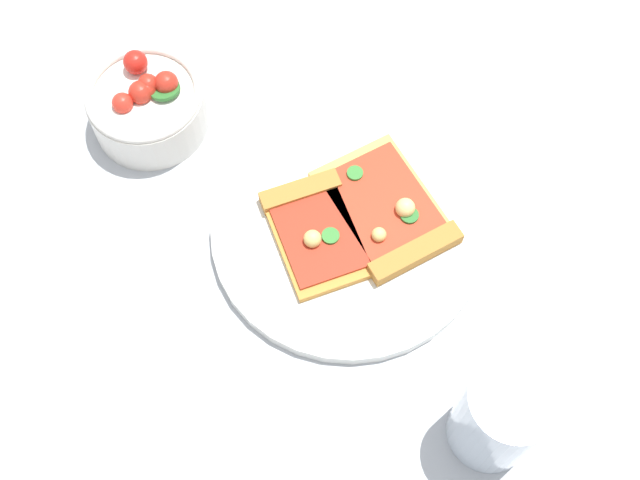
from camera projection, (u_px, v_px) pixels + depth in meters
name	position (u px, v px, depth m)	size (l,w,h in m)	color
ground_plane	(324.00, 214.00, 0.83)	(2.40, 2.40, 0.00)	#B2B7BC
plate	(349.00, 229.00, 0.81)	(0.27, 0.27, 0.01)	silver
pizza_slice_near	(314.00, 227.00, 0.80)	(0.12, 0.14, 0.02)	gold
pizza_slice_far	(390.00, 215.00, 0.80)	(0.13, 0.16, 0.03)	#E5B256
salad_bowl	(147.00, 105.00, 0.85)	(0.12, 0.12, 0.07)	white
soda_glass	(500.00, 416.00, 0.68)	(0.07, 0.07, 0.12)	silver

